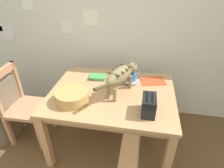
{
  "coord_description": "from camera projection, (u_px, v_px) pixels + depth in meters",
  "views": [
    {
      "loc": [
        0.39,
        -0.4,
        1.85
      ],
      "look_at": [
        0.1,
        1.22,
        0.83
      ],
      "focal_mm": 30.38,
      "sensor_mm": 36.0,
      "label": 1
    }
  ],
  "objects": [
    {
      "name": "wicker_basket",
      "position": [
        72.0,
        96.0,
        1.82
      ],
      "size": [
        0.32,
        0.32,
        0.11
      ],
      "color": "tan",
      "rests_on": "dining_table"
    },
    {
      "name": "book_stack",
      "position": [
        97.0,
        77.0,
        2.23
      ],
      "size": [
        0.21,
        0.16,
        0.03
      ],
      "color": "#43A152",
      "rests_on": "dining_table"
    },
    {
      "name": "coffee_mug",
      "position": [
        132.0,
        76.0,
        2.1
      ],
      "size": [
        0.14,
        0.09,
        0.09
      ],
      "color": "#357CC6",
      "rests_on": "saucer_bowl"
    },
    {
      "name": "magazine",
      "position": [
        153.0,
        81.0,
        2.17
      ],
      "size": [
        0.32,
        0.26,
        0.01
      ],
      "primitive_type": "cube",
      "rotation": [
        0.0,
        0.0,
        0.24
      ],
      "color": "#E54826",
      "rests_on": "dining_table"
    },
    {
      "name": "saucer_bowl",
      "position": [
        131.0,
        81.0,
        2.14
      ],
      "size": [
        0.17,
        0.17,
        0.04
      ],
      "primitive_type": "cylinder",
      "color": "#B7B3AB",
      "rests_on": "dining_table"
    },
    {
      "name": "wooden_chair_near",
      "position": [
        25.0,
        106.0,
        2.22
      ],
      "size": [
        0.43,
        0.43,
        0.94
      ],
      "rotation": [
        0.0,
        0.0,
        -1.55
      ],
      "color": "tan",
      "rests_on": "ground_plane"
    },
    {
      "name": "toaster",
      "position": [
        149.0,
        105.0,
        1.66
      ],
      "size": [
        0.12,
        0.2,
        0.18
      ],
      "color": "black",
      "rests_on": "dining_table"
    },
    {
      "name": "cat",
      "position": [
        121.0,
        75.0,
        1.89
      ],
      "size": [
        0.34,
        0.65,
        0.29
      ],
      "rotation": [
        0.0,
        0.0,
        -0.44
      ],
      "color": "olive",
      "rests_on": "dining_table"
    },
    {
      "name": "dining_table",
      "position": [
        112.0,
        99.0,
        2.03
      ],
      "size": [
        1.29,
        0.99,
        0.73
      ],
      "color": "tan",
      "rests_on": "ground_plane"
    },
    {
      "name": "wall_rear",
      "position": [
        115.0,
        23.0,
        2.36
      ],
      "size": [
        5.33,
        0.11,
        2.5
      ],
      "color": "silver",
      "rests_on": "ground_plane"
    }
  ]
}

